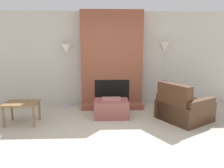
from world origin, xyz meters
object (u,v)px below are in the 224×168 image
armchair (182,108)px  side_table (22,105)px  floor_lamp_left (67,53)px  floor_lamp_right (164,51)px  ottoman (111,108)px

armchair → side_table: bearing=59.8°
side_table → floor_lamp_left: 1.84m
armchair → floor_lamp_left: (-2.78, 1.20, 1.20)m
floor_lamp_left → floor_lamp_right: size_ratio=0.97×
floor_lamp_left → floor_lamp_right: (2.63, -0.00, 0.05)m
floor_lamp_right → side_table: bearing=-160.0°
ottoman → floor_lamp_right: 2.17m
ottoman → floor_lamp_right: size_ratio=0.46×
ottoman → armchair: armchair is taller
armchair → floor_lamp_right: (-0.15, 1.20, 1.25)m
ottoman → floor_lamp_right: (1.47, 0.91, 1.32)m
ottoman → side_table: size_ratio=1.15×
ottoman → armchair: size_ratio=0.61×
ottoman → floor_lamp_left: bearing=141.9°
floor_lamp_right → armchair: bearing=-82.7°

